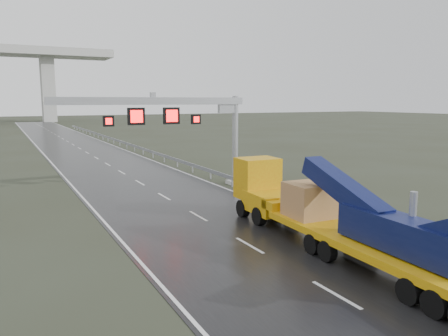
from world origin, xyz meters
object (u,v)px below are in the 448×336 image
heavy_haul_truck (323,212)px  striped_barrier (273,184)px  sign_gantry (180,117)px  exit_sign_pair (256,167)px

heavy_haul_truck → striped_barrier: size_ratio=16.26×
heavy_haul_truck → striped_barrier: heavy_haul_truck is taller
sign_gantry → striped_barrier: bearing=-34.1°
heavy_haul_truck → exit_sign_pair: 13.16m
exit_sign_pair → striped_barrier: bearing=-34.8°
sign_gantry → striped_barrier: sign_gantry is taller
sign_gantry → exit_sign_pair: size_ratio=5.71×
sign_gantry → heavy_haul_truck: sign_gantry is taller
sign_gantry → striped_barrier: size_ratio=13.59×
sign_gantry → heavy_haul_truck: 16.03m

